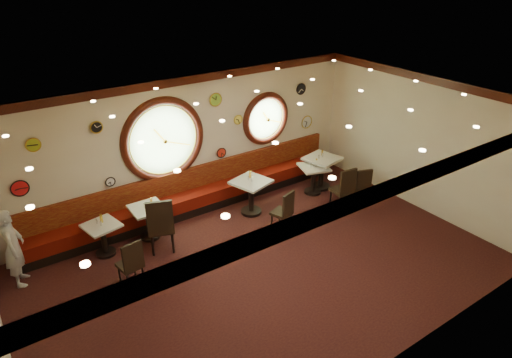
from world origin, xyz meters
The scene contains 52 objects.
floor centered at (0.00, 0.00, 0.00)m, with size 9.00×6.00×0.00m, color black.
ceiling centered at (0.00, 0.00, 3.20)m, with size 9.00×6.00×0.02m, color gold.
wall_back centered at (0.00, 3.00, 1.60)m, with size 9.00×0.02×3.20m, color beige.
wall_front centered at (0.00, -3.00, 1.60)m, with size 9.00×0.02×3.20m, color beige.
wall_right centered at (4.50, 0.00, 1.60)m, with size 0.02×6.00×3.20m, color beige.
molding_back centered at (0.00, 2.95, 3.11)m, with size 9.00×0.10×0.18m, color #37100A.
molding_front centered at (0.00, -2.95, 3.11)m, with size 9.00×0.10×0.18m, color #37100A.
molding_right centered at (4.45, 0.00, 3.11)m, with size 0.10×6.00×0.18m, color #37100A.
banquette_base centered at (0.00, 2.72, 0.10)m, with size 8.00×0.55×0.20m, color black.
banquette_seat centered at (0.00, 2.72, 0.35)m, with size 8.00×0.55×0.30m, color #5C0E07.
banquette_back centered at (0.00, 2.94, 0.75)m, with size 8.00×0.10×0.55m, color #5B070B.
porthole_left_glass centered at (-0.60, 3.00, 1.85)m, with size 1.66×1.66×0.02m, color #9ECF7C.
porthole_left_frame centered at (-0.60, 2.98, 1.85)m, with size 1.98×1.98×0.18m, color #37100A.
porthole_left_ring centered at (-0.60, 2.95, 1.85)m, with size 1.61×1.61×0.03m, color gold.
porthole_right_glass centered at (2.20, 3.00, 1.80)m, with size 1.10×1.10×0.02m, color #9ECF7C.
porthole_right_frame centered at (2.20, 2.98, 1.80)m, with size 1.38×1.38×0.18m, color #37100A.
porthole_right_ring centered at (2.20, 2.95, 1.80)m, with size 1.09×1.09×0.03m, color gold.
wall_clock_0 centered at (3.30, 2.96, 2.40)m, with size 0.28×0.28×0.03m, color black.
wall_clock_1 centered at (-1.90, 2.96, 1.20)m, with size 0.20×0.20×0.03m, color white.
wall_clock_2 centered at (-2.00, 2.96, 2.45)m, with size 0.24×0.24×0.03m, color black.
wall_clock_3 centered at (-3.60, 2.96, 1.55)m, with size 0.32×0.32×0.03m, color red.
wall_clock_4 centered at (1.35, 2.96, 1.95)m, with size 0.22×0.22×0.03m, color #FBE753.
wall_clock_5 centered at (0.85, 2.96, 1.20)m, with size 0.24×0.24×0.03m, color red.
wall_clock_6 centered at (0.75, 2.96, 2.55)m, with size 0.30×0.30×0.03m, color #87C33D.
wall_clock_7 centered at (-3.20, 2.96, 2.35)m, with size 0.26×0.26×0.03m, color #A5BF26.
wall_clock_8 centered at (3.55, 2.96, 1.45)m, with size 0.34×0.34×0.03m, color silver.
table_a centered at (-2.42, 2.18, 0.45)m, with size 0.76×0.76×0.71m.
table_b centered at (-1.42, 2.24, 0.47)m, with size 0.69×0.69×0.75m.
table_c centered at (0.98, 1.86, 0.54)m, with size 0.96×0.96×0.85m.
table_d centered at (3.21, 1.89, 0.55)m, with size 0.94×0.94×0.87m.
table_e centered at (2.86, 1.79, 0.47)m, with size 0.86×0.86×0.75m.
chair_a centered at (-2.29, 0.92, 0.55)m, with size 0.46×0.46×0.60m.
chair_b centered at (-1.40, 1.59, 0.71)m, with size 0.68×0.68×0.77m.
chair_c centered at (1.19, 0.83, 0.54)m, with size 0.50×0.50×0.58m.
chair_d centered at (3.42, 0.68, 0.55)m, with size 0.51×0.51×0.60m.
chair_e centered at (2.93, 0.76, 0.61)m, with size 0.50×0.50×0.66m.
condiment_a_salt centered at (-2.47, 2.27, 0.75)m, with size 0.03×0.03×0.09m, color silver.
condiment_b_salt centered at (-1.47, 2.26, 0.80)m, with size 0.04×0.04×0.10m, color silver.
condiment_c_salt centered at (0.96, 1.93, 0.89)m, with size 0.03×0.03×0.09m, color silver.
condiment_d_salt centered at (3.10, 1.89, 0.91)m, with size 0.03×0.03×0.09m, color silver.
condiment_a_pepper centered at (-2.42, 2.15, 0.76)m, with size 0.04×0.04×0.10m, color silver.
condiment_b_pepper centered at (-1.37, 2.22, 0.80)m, with size 0.04×0.04×0.11m, color silver.
condiment_c_pepper centered at (0.98, 1.82, 0.91)m, with size 0.04×0.04×0.11m, color silver.
condiment_d_pepper centered at (3.23, 1.91, 0.92)m, with size 0.04×0.04×0.11m, color silver.
condiment_a_bottle centered at (-2.37, 2.27, 0.80)m, with size 0.06×0.06×0.18m, color gold.
condiment_b_bottle centered at (-1.28, 2.31, 0.83)m, with size 0.05×0.05×0.15m, color orange.
condiment_c_bottle centered at (1.06, 2.01, 0.94)m, with size 0.05×0.05×0.17m, color gold.
condiment_d_bottle centered at (3.30, 2.00, 0.94)m, with size 0.05×0.05×0.15m, color gold.
condiment_e_salt centered at (2.76, 1.80, 0.81)m, with size 0.04×0.04×0.11m, color silver.
condiment_e_pepper centered at (2.87, 1.74, 0.80)m, with size 0.03×0.03×0.10m, color silver.
condiment_e_bottle centered at (2.99, 1.86, 0.82)m, with size 0.05×0.05×0.14m, color gold.
waiter centered at (-4.00, 2.20, 0.78)m, with size 0.57×0.37×1.57m, color silver.
Camera 1 is at (-4.26, -5.94, 5.59)m, focal length 32.00 mm.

